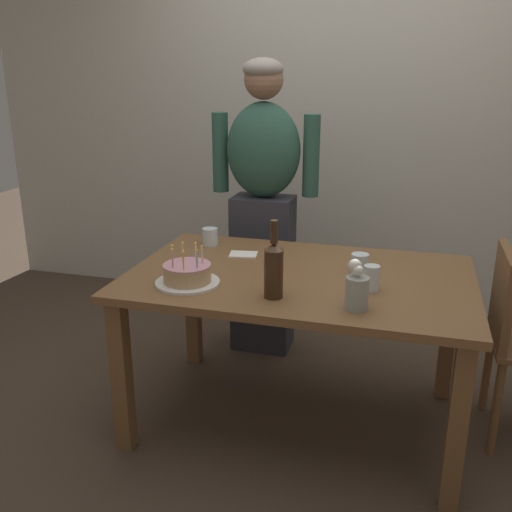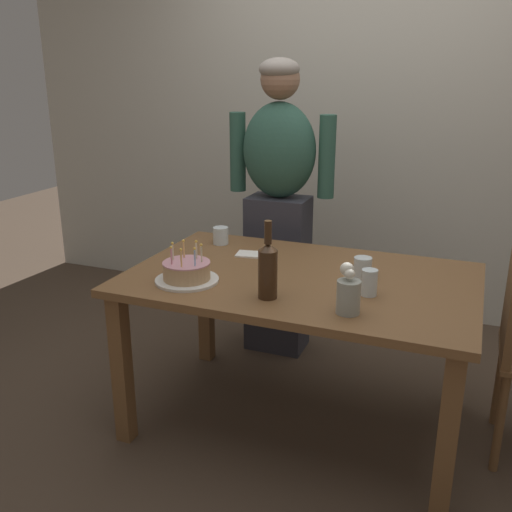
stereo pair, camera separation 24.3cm
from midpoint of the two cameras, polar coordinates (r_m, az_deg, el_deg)
ground_plane at (r=2.84m, az=6.67°, el=-16.17°), size 10.00×10.00×0.00m
back_wall at (r=3.89m, az=13.63°, el=13.26°), size 5.20×0.10×2.60m
dining_table at (r=2.54m, az=7.20°, el=-4.08°), size 1.50×0.96×0.74m
birthday_cake at (r=2.41m, az=-4.11°, el=-1.70°), size 0.27×0.27×0.17m
water_glass_near at (r=2.93m, az=-1.20°, el=2.03°), size 0.08×0.08×0.09m
water_glass_far at (r=2.33m, az=14.24°, el=-2.64°), size 0.06×0.06×0.11m
water_glass_side at (r=2.53m, az=13.36°, el=-1.14°), size 0.08×0.08×0.09m
wine_bottle at (r=2.21m, az=4.33°, el=-1.36°), size 0.08×0.08×0.31m
napkin_stack at (r=2.76m, az=1.93°, el=0.13°), size 0.15×0.12×0.01m
flower_vase at (r=2.13m, az=12.48°, el=-3.67°), size 0.09×0.09×0.19m
person_man_bearded at (r=3.21m, az=4.46°, el=5.06°), size 0.61×0.27×1.66m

